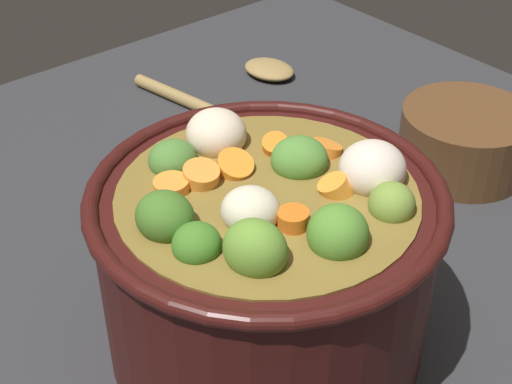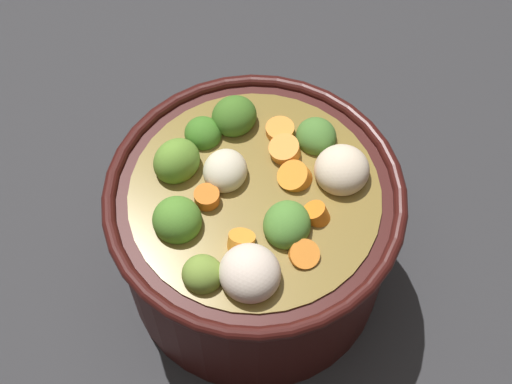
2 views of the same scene
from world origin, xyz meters
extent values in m
plane|color=#2D2D30|center=(0.00, 0.00, 0.00)|extent=(1.10, 1.10, 0.00)
cylinder|color=#38110F|center=(0.00, 0.00, 0.07)|extent=(0.25, 0.25, 0.15)
torus|color=#38110F|center=(0.00, 0.00, 0.15)|extent=(0.26, 0.26, 0.01)
cylinder|color=olive|center=(0.00, 0.00, 0.08)|extent=(0.21, 0.21, 0.14)
ellipsoid|color=olive|center=(-0.07, -0.05, 0.15)|extent=(0.04, 0.04, 0.03)
ellipsoid|color=#407A25|center=(-0.02, 0.07, 0.15)|extent=(0.05, 0.05, 0.03)
ellipsoid|color=#427124|center=(0.01, 0.08, 0.16)|extent=(0.05, 0.04, 0.03)
ellipsoid|color=#4F8734|center=(0.01, -0.04, 0.15)|extent=(0.06, 0.06, 0.03)
ellipsoid|color=olive|center=(-0.05, 0.05, 0.16)|extent=(0.05, 0.05, 0.04)
ellipsoid|color=#51882D|center=(-0.07, 0.00, 0.15)|extent=(0.06, 0.06, 0.04)
ellipsoid|color=#4B7D32|center=(0.07, 0.03, 0.15)|extent=(0.04, 0.04, 0.03)
cylinder|color=orange|center=(0.04, -0.04, 0.15)|extent=(0.03, 0.03, 0.02)
cylinder|color=orange|center=(0.01, -0.07, 0.15)|extent=(0.02, 0.03, 0.02)
cylinder|color=orange|center=(-0.04, 0.01, 0.15)|extent=(0.03, 0.03, 0.02)
cylinder|color=orange|center=(0.05, 0.05, 0.15)|extent=(0.03, 0.03, 0.01)
cylinder|color=orange|center=(0.04, 0.03, 0.15)|extent=(0.03, 0.03, 0.02)
cylinder|color=orange|center=(0.04, 0.00, 0.15)|extent=(0.03, 0.03, 0.02)
cylinder|color=orange|center=(-0.03, -0.04, 0.15)|extent=(0.03, 0.03, 0.02)
ellipsoid|color=beige|center=(0.07, -0.01, 0.16)|extent=(0.05, 0.05, 0.04)
ellipsoid|color=beige|center=(-0.03, -0.07, 0.16)|extent=(0.06, 0.06, 0.04)
ellipsoid|color=beige|center=(-0.01, 0.03, 0.15)|extent=(0.05, 0.05, 0.03)
ellipsoid|color=olive|center=(0.35, -0.31, 0.01)|extent=(0.08, 0.06, 0.02)
cylinder|color=olive|center=(0.33, -0.18, 0.01)|extent=(0.22, 0.05, 0.02)
cylinder|color=brown|center=(0.06, -0.32, 0.03)|extent=(0.14, 0.14, 0.07)
camera|label=1|loc=(-0.32, 0.28, 0.46)|focal=53.57mm
camera|label=2|loc=(-0.13, -0.30, 0.70)|focal=53.46mm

